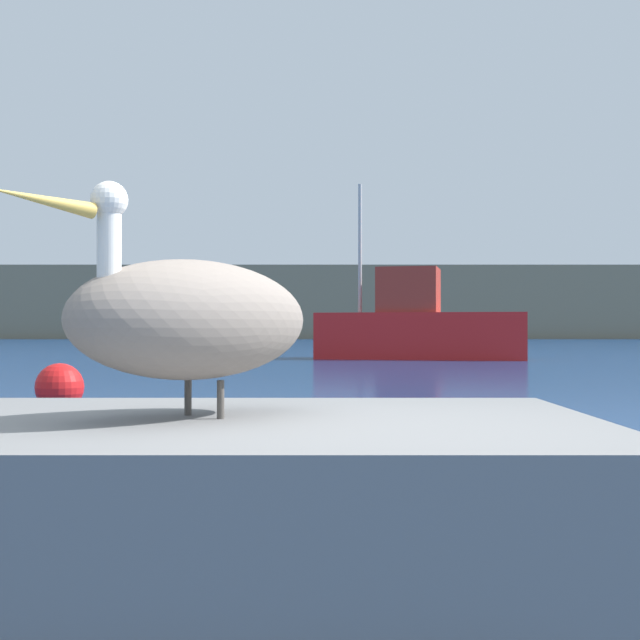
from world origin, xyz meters
The scene contains 6 objects.
ground_plane centered at (0.00, 0.00, 0.00)m, with size 260.00×260.00×0.00m, color navy.
hillside_backdrop centered at (0.00, 80.01, 3.36)m, with size 140.00×13.01×6.72m, color #7F755B.
pier_dock centered at (-0.68, 0.37, 0.31)m, with size 3.29×2.01×0.62m, color slate.
pelican centered at (-0.69, 0.37, 1.02)m, with size 1.22×1.30×0.91m.
fishing_boat_red centered at (2.97, 24.00, 1.03)m, with size 6.86×3.47×5.65m.
mooring_buoy centered at (-3.25, 7.00, 0.28)m, with size 0.57×0.57×0.57m, color red.
Camera 1 is at (-0.16, -3.08, 0.98)m, focal length 47.77 mm.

